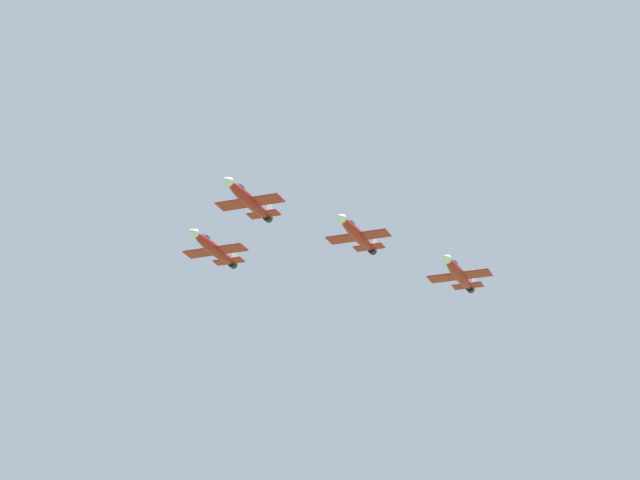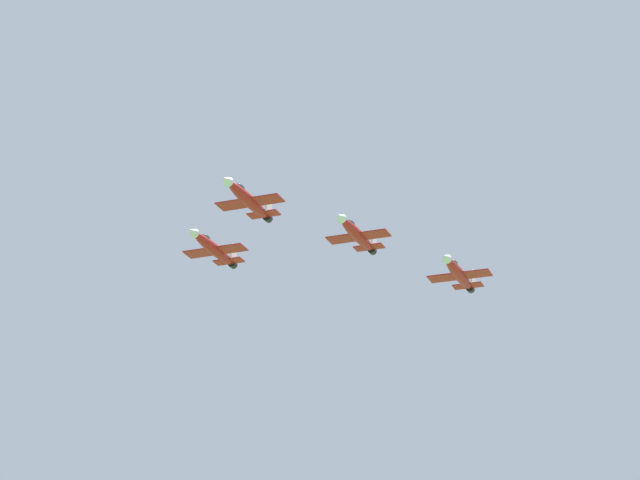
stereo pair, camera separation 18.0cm
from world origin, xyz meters
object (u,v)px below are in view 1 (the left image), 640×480
(jet_left_wingman, at_px, (357,234))
(jet_right_wingman, at_px, (213,248))
(jet_lead, at_px, (248,199))
(jet_left_outer, at_px, (458,273))

(jet_left_wingman, height_order, jet_right_wingman, jet_right_wingman)
(jet_lead, relative_size, jet_left_outer, 0.99)
(jet_left_wingman, relative_size, jet_right_wingman, 0.96)
(jet_left_outer, bearing_deg, jet_right_wingman, -69.19)
(jet_lead, bearing_deg, jet_right_wingman, -139.16)
(jet_left_wingman, height_order, jet_left_outer, jet_left_wingman)
(jet_lead, bearing_deg, jet_left_outer, 140.11)
(jet_left_wingman, relative_size, jet_left_outer, 0.97)
(jet_right_wingman, bearing_deg, jet_left_outer, 111.56)
(jet_left_outer, bearing_deg, jet_lead, -40.97)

